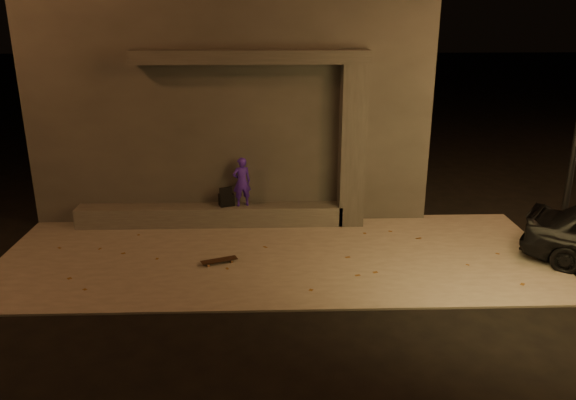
{
  "coord_description": "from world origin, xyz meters",
  "views": [
    {
      "loc": [
        -0.12,
        -8.33,
        4.68
      ],
      "look_at": [
        0.22,
        2.0,
        1.2
      ],
      "focal_mm": 35.0,
      "sensor_mm": 36.0,
      "label": 1
    }
  ],
  "objects_px": {
    "skateboarder": "(242,182)",
    "skateboard": "(219,260)",
    "column": "(352,147)",
    "backpack": "(227,199)"
  },
  "relations": [
    {
      "from": "skateboarder",
      "to": "skateboard",
      "type": "height_order",
      "value": "skateboarder"
    },
    {
      "from": "column",
      "to": "backpack",
      "type": "relative_size",
      "value": 7.73
    },
    {
      "from": "column",
      "to": "skateboard",
      "type": "relative_size",
      "value": 5.01
    },
    {
      "from": "column",
      "to": "backpack",
      "type": "bearing_deg",
      "value": 180.0
    },
    {
      "from": "backpack",
      "to": "skateboard",
      "type": "bearing_deg",
      "value": -110.64
    },
    {
      "from": "skateboarder",
      "to": "skateboard",
      "type": "relative_size",
      "value": 1.57
    },
    {
      "from": "backpack",
      "to": "skateboard",
      "type": "relative_size",
      "value": 0.65
    },
    {
      "from": "skateboarder",
      "to": "skateboard",
      "type": "xyz_separation_m",
      "value": [
        -0.36,
        -2.12,
        -0.95
      ]
    },
    {
      "from": "skateboard",
      "to": "column",
      "type": "bearing_deg",
      "value": 15.78
    },
    {
      "from": "column",
      "to": "skateboarder",
      "type": "distance_m",
      "value": 2.58
    }
  ]
}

